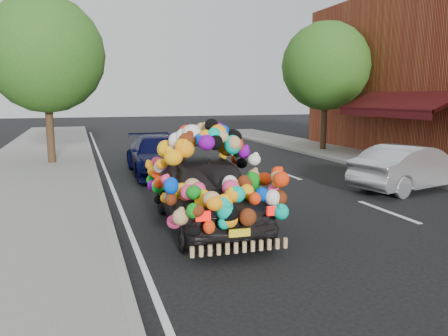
% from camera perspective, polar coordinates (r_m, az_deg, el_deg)
% --- Properties ---
extents(ground, '(100.00, 100.00, 0.00)m').
position_cam_1_polar(ground, '(8.64, 1.44, -7.70)').
color(ground, black).
rests_on(ground, ground).
extents(kerb, '(0.15, 60.00, 0.13)m').
position_cam_1_polar(kerb, '(8.15, -14.46, -8.55)').
color(kerb, gray).
rests_on(kerb, ground).
extents(footpath_far, '(3.00, 40.00, 0.12)m').
position_cam_1_polar(footpath_far, '(15.60, 26.81, -0.81)').
color(footpath_far, gray).
rests_on(footpath_far, ground).
extents(lane_markings, '(6.00, 50.00, 0.01)m').
position_cam_1_polar(lane_markings, '(10.38, 20.54, -5.34)').
color(lane_markings, silver).
rests_on(lane_markings, ground).
extents(tree_near_sidewalk, '(4.20, 4.20, 6.13)m').
position_cam_1_polar(tree_near_sidewalk, '(17.35, -22.32, 13.56)').
color(tree_near_sidewalk, '#332114').
rests_on(tree_near_sidewalk, ground).
extents(tree_far_b, '(4.00, 4.00, 5.90)m').
position_cam_1_polar(tree_far_b, '(20.85, 13.15, 12.80)').
color(tree_far_b, '#332114').
rests_on(tree_far_b, ground).
extents(plush_art_car, '(2.19, 4.39, 2.05)m').
position_cam_1_polar(plush_art_car, '(8.52, -2.33, -0.70)').
color(plush_art_car, black).
rests_on(plush_art_car, ground).
extents(navy_sedan, '(1.83, 4.37, 1.26)m').
position_cam_1_polar(navy_sedan, '(14.45, -8.63, 1.65)').
color(navy_sedan, black).
rests_on(navy_sedan, ground).
extents(silver_hatchback, '(3.96, 2.15, 1.24)m').
position_cam_1_polar(silver_hatchback, '(12.97, 23.30, 0.08)').
color(silver_hatchback, '#A2A4A9').
rests_on(silver_hatchback, ground).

